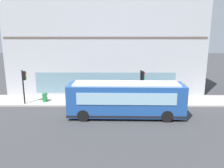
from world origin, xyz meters
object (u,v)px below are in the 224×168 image
(city_bus_nearside, at_px, (126,100))
(pedestrian_near_building_entrance, at_px, (68,91))
(fire_hydrant, at_px, (122,94))
(newspaper_vending_box, at_px, (45,97))
(pedestrian_by_light_pole, at_px, (184,90))
(traffic_light_near_corner, at_px, (142,81))
(traffic_light_down_block, at_px, (24,81))
(pedestrian_near_hydrant, at_px, (86,89))

(city_bus_nearside, distance_m, pedestrian_near_building_entrance, 7.26)
(fire_hydrant, xyz_separation_m, newspaper_vending_box, (-1.79, 8.22, 0.09))
(pedestrian_near_building_entrance, bearing_deg, newspaper_vending_box, 98.07)
(pedestrian_by_light_pole, bearing_deg, pedestrian_near_building_entrance, 93.75)
(traffic_light_near_corner, relative_size, pedestrian_near_building_entrance, 1.97)
(fire_hydrant, bearing_deg, traffic_light_down_block, 104.25)
(city_bus_nearside, height_order, traffic_light_down_block, traffic_light_down_block)
(traffic_light_near_corner, bearing_deg, pedestrian_by_light_pole, -67.20)
(fire_hydrant, relative_size, pedestrian_by_light_pole, 0.42)
(city_bus_nearside, bearing_deg, fire_hydrant, 0.72)
(newspaper_vending_box, bearing_deg, city_bus_nearside, -115.38)
(fire_hydrant, distance_m, newspaper_vending_box, 8.41)
(traffic_light_near_corner, relative_size, newspaper_vending_box, 3.89)
(pedestrian_near_hydrant, height_order, newspaper_vending_box, pedestrian_near_hydrant)
(traffic_light_near_corner, height_order, pedestrian_by_light_pole, traffic_light_near_corner)
(traffic_light_down_block, bearing_deg, fire_hydrant, -75.75)
(pedestrian_by_light_pole, relative_size, newspaper_vending_box, 1.95)
(newspaper_vending_box, bearing_deg, fire_hydrant, -77.69)
(traffic_light_down_block, relative_size, pedestrian_near_hydrant, 1.96)
(traffic_light_down_block, distance_m, pedestrian_near_building_entrance, 4.54)
(fire_hydrant, distance_m, pedestrian_near_hydrant, 4.05)
(pedestrian_by_light_pole, xyz_separation_m, pedestrian_near_building_entrance, (-0.82, 12.48, 0.01))
(traffic_light_down_block, height_order, fire_hydrant, traffic_light_down_block)
(city_bus_nearside, height_order, pedestrian_by_light_pole, city_bus_nearside)
(pedestrian_by_light_pole, bearing_deg, traffic_light_near_corner, 112.80)
(traffic_light_near_corner, xyz_separation_m, pedestrian_near_building_entrance, (1.23, 7.62, -1.41))
(city_bus_nearside, relative_size, traffic_light_near_corner, 2.88)
(traffic_light_down_block, bearing_deg, pedestrian_near_building_entrance, -75.49)
(pedestrian_near_hydrant, bearing_deg, fire_hydrant, -84.44)
(pedestrian_near_hydrant, relative_size, pedestrian_near_building_entrance, 1.00)
(pedestrian_near_building_entrance, relative_size, newspaper_vending_box, 1.97)
(city_bus_nearside, relative_size, traffic_light_down_block, 2.91)
(pedestrian_near_hydrant, bearing_deg, pedestrian_by_light_pole, -91.29)
(traffic_light_near_corner, height_order, newspaper_vending_box, traffic_light_near_corner)
(traffic_light_near_corner, distance_m, fire_hydrant, 3.86)
(fire_hydrant, bearing_deg, pedestrian_by_light_pole, -95.35)
(traffic_light_down_block, bearing_deg, city_bus_nearside, -107.65)
(city_bus_nearside, xyz_separation_m, pedestrian_by_light_pole, (5.10, -6.64, -0.39))
(city_bus_nearside, distance_m, pedestrian_near_hydrant, 6.71)
(pedestrian_near_hydrant, distance_m, newspaper_vending_box, 4.50)
(pedestrian_near_hydrant, bearing_deg, traffic_light_near_corner, -111.44)
(pedestrian_near_building_entrance, bearing_deg, traffic_light_near_corner, -99.14)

